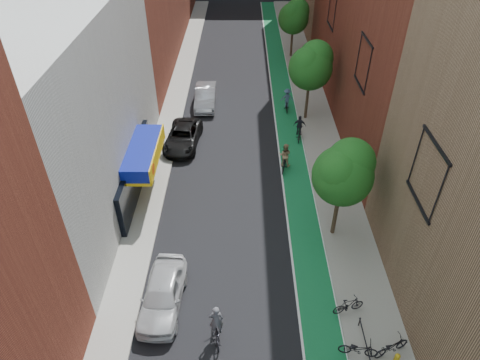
{
  "coord_description": "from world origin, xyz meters",
  "views": [
    {
      "loc": [
        0.12,
        -8.5,
        18.32
      ],
      "look_at": [
        0.02,
        13.35,
        1.5
      ],
      "focal_mm": 32.0,
      "sensor_mm": 36.0,
      "label": 1
    }
  ],
  "objects_px": {
    "cyclist_lane_mid": "(299,130)",
    "fire_hydrant": "(397,359)",
    "parked_car_black": "(183,137)",
    "parked_car_silver": "(206,97)",
    "cyclist_lane_far": "(287,101)",
    "parked_car_white": "(163,294)",
    "cyclist_lane_near": "(285,159)",
    "cyclist_lead": "(216,328)"
  },
  "relations": [
    {
      "from": "cyclist_lead",
      "to": "fire_hydrant",
      "type": "relative_size",
      "value": 3.07
    },
    {
      "from": "cyclist_lane_mid",
      "to": "fire_hydrant",
      "type": "distance_m",
      "value": 19.26
    },
    {
      "from": "cyclist_lane_mid",
      "to": "fire_hydrant",
      "type": "xyz_separation_m",
      "value": [
        2.31,
        -19.12,
        -0.23
      ]
    },
    {
      "from": "parked_car_white",
      "to": "fire_hydrant",
      "type": "relative_size",
      "value": 6.82
    },
    {
      "from": "parked_car_black",
      "to": "cyclist_lead",
      "type": "bearing_deg",
      "value": -73.52
    },
    {
      "from": "cyclist_lane_far",
      "to": "fire_hydrant",
      "type": "xyz_separation_m",
      "value": [
        2.92,
        -23.87,
        -0.42
      ]
    },
    {
      "from": "fire_hydrant",
      "to": "cyclist_lane_near",
      "type": "bearing_deg",
      "value": 104.34
    },
    {
      "from": "cyclist_lead",
      "to": "cyclist_lane_far",
      "type": "xyz_separation_m",
      "value": [
        5.12,
        22.51,
        0.22
      ]
    },
    {
      "from": "cyclist_lead",
      "to": "cyclist_lane_near",
      "type": "height_order",
      "value": "cyclist_lead"
    },
    {
      "from": "cyclist_lane_near",
      "to": "cyclist_lane_mid",
      "type": "xyz_separation_m",
      "value": [
        1.5,
        4.2,
        -0.16
      ]
    },
    {
      "from": "cyclist_lane_far",
      "to": "cyclist_lead",
      "type": "bearing_deg",
      "value": 76.91
    },
    {
      "from": "parked_car_black",
      "to": "cyclist_lane_mid",
      "type": "xyz_separation_m",
      "value": [
        9.15,
        0.96,
        0.02
      ]
    },
    {
      "from": "cyclist_lane_mid",
      "to": "fire_hydrant",
      "type": "bearing_deg",
      "value": 104.83
    },
    {
      "from": "parked_car_silver",
      "to": "cyclist_lane_near",
      "type": "height_order",
      "value": "cyclist_lane_near"
    },
    {
      "from": "parked_car_silver",
      "to": "cyclist_lane_mid",
      "type": "height_order",
      "value": "cyclist_lane_mid"
    },
    {
      "from": "parked_car_silver",
      "to": "cyclist_lead",
      "type": "relative_size",
      "value": 2.33
    },
    {
      "from": "parked_car_black",
      "to": "parked_car_silver",
      "type": "xyz_separation_m",
      "value": [
        1.32,
        6.68,
        0.11
      ]
    },
    {
      "from": "parked_car_white",
      "to": "parked_car_silver",
      "type": "relative_size",
      "value": 0.95
    },
    {
      "from": "cyclist_lane_near",
      "to": "cyclist_lane_mid",
      "type": "relative_size",
      "value": 1.06
    },
    {
      "from": "parked_car_silver",
      "to": "cyclist_lane_far",
      "type": "distance_m",
      "value": 7.3
    },
    {
      "from": "parked_car_silver",
      "to": "cyclist_lane_far",
      "type": "relative_size",
      "value": 2.5
    },
    {
      "from": "cyclist_lane_near",
      "to": "cyclist_lane_far",
      "type": "relative_size",
      "value": 1.04
    },
    {
      "from": "parked_car_silver",
      "to": "cyclist_lane_near",
      "type": "bearing_deg",
      "value": -58.02
    },
    {
      "from": "cyclist_lane_near",
      "to": "cyclist_lead",
      "type": "bearing_deg",
      "value": 86.67
    },
    {
      "from": "cyclist_lane_mid",
      "to": "fire_hydrant",
      "type": "relative_size",
      "value": 2.84
    },
    {
      "from": "cyclist_lane_far",
      "to": "parked_car_white",
      "type": "bearing_deg",
      "value": 68.8
    },
    {
      "from": "cyclist_lane_near",
      "to": "cyclist_lane_far",
      "type": "xyz_separation_m",
      "value": [
        0.9,
        8.95,
        0.04
      ]
    },
    {
      "from": "cyclist_lane_far",
      "to": "fire_hydrant",
      "type": "height_order",
      "value": "cyclist_lane_far"
    },
    {
      "from": "cyclist_lead",
      "to": "fire_hydrant",
      "type": "bearing_deg",
      "value": 162.84
    },
    {
      "from": "parked_car_black",
      "to": "cyclist_lane_far",
      "type": "bearing_deg",
      "value": 38.69
    },
    {
      "from": "parked_car_white",
      "to": "cyclist_lane_far",
      "type": "distance_m",
      "value": 22.1
    },
    {
      "from": "parked_car_black",
      "to": "cyclist_lead",
      "type": "relative_size",
      "value": 2.42
    },
    {
      "from": "parked_car_white",
      "to": "cyclist_lane_mid",
      "type": "height_order",
      "value": "cyclist_lane_mid"
    },
    {
      "from": "parked_car_white",
      "to": "cyclist_lane_far",
      "type": "relative_size",
      "value": 2.37
    },
    {
      "from": "parked_car_silver",
      "to": "cyclist_lead",
      "type": "height_order",
      "value": "cyclist_lead"
    },
    {
      "from": "parked_car_white",
      "to": "cyclist_lead",
      "type": "height_order",
      "value": "cyclist_lead"
    },
    {
      "from": "parked_car_black",
      "to": "cyclist_lead",
      "type": "distance_m",
      "value": 17.15
    },
    {
      "from": "fire_hydrant",
      "to": "parked_car_black",
      "type": "bearing_deg",
      "value": 122.27
    },
    {
      "from": "parked_car_black",
      "to": "fire_hydrant",
      "type": "relative_size",
      "value": 7.44
    },
    {
      "from": "parked_car_silver",
      "to": "cyclist_lane_far",
      "type": "height_order",
      "value": "cyclist_lane_far"
    },
    {
      "from": "parked_car_white",
      "to": "fire_hydrant",
      "type": "xyz_separation_m",
      "value": [
        10.81,
        -3.23,
        -0.3
      ]
    },
    {
      "from": "parked_car_silver",
      "to": "cyclist_lane_mid",
      "type": "distance_m",
      "value": 9.7
    }
  ]
}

